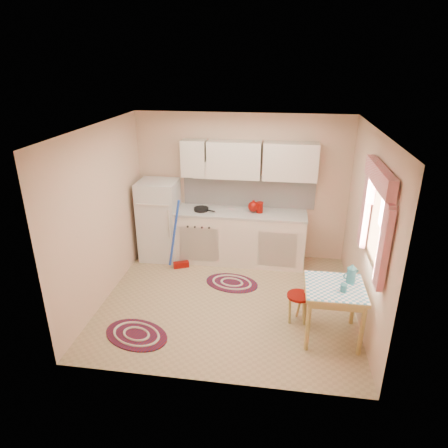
{
  "coord_description": "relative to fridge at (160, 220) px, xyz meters",
  "views": [
    {
      "loc": [
        0.66,
        -4.93,
        3.29
      ],
      "look_at": [
        -0.1,
        0.25,
        1.12
      ],
      "focal_mm": 32.0,
      "sensor_mm": 36.0,
      "label": 1
    }
  ],
  "objects": [
    {
      "name": "rug_center",
      "position": [
        1.37,
        -0.75,
        -0.69
      ],
      "size": [
        0.94,
        0.72,
        0.02
      ],
      "primitive_type": null,
      "rotation": [
        0.0,
        0.0,
        -0.2
      ],
      "color": "maroon",
      "rests_on": "ground"
    },
    {
      "name": "stool",
      "position": [
        2.36,
        -1.6,
        -0.49
      ],
      "size": [
        0.37,
        0.37,
        0.42
      ],
      "primitive_type": "cylinder",
      "rotation": [
        0.0,
        0.0,
        -0.24
      ],
      "color": "#7E0A04",
      "rests_on": "ground"
    },
    {
      "name": "frying_pan",
      "position": [
        0.74,
        0.0,
        0.24
      ],
      "size": [
        0.32,
        0.32,
        0.05
      ],
      "primitive_type": "cylinder",
      "rotation": [
        0.0,
        0.0,
        -0.35
      ],
      "color": "black",
      "rests_on": "countertop"
    },
    {
      "name": "broom",
      "position": [
        0.45,
        -0.35,
        -0.1
      ],
      "size": [
        0.3,
        0.22,
        1.2
      ],
      "primitive_type": null,
      "rotation": [
        0.0,
        0.0,
        0.41
      ],
      "color": "blue",
      "rests_on": "ground"
    },
    {
      "name": "fridge",
      "position": [
        0.0,
        0.0,
        0.0
      ],
      "size": [
        0.65,
        0.6,
        1.4
      ],
      "primitive_type": "cube",
      "color": "silver",
      "rests_on": "ground"
    },
    {
      "name": "countertop",
      "position": [
        1.37,
        0.05,
        0.2
      ],
      "size": [
        2.27,
        0.62,
        0.04
      ],
      "primitive_type": "cube",
      "color": "#B1AFA8",
      "rests_on": "base_cabinets"
    },
    {
      "name": "mug",
      "position": [
        2.85,
        -1.94,
        0.07
      ],
      "size": [
        0.1,
        0.1,
        0.1
      ],
      "primitive_type": "cylinder",
      "rotation": [
        0.0,
        0.0,
        -0.32
      ],
      "color": "#296F7E",
      "rests_on": "table"
    },
    {
      "name": "red_kettle",
      "position": [
        1.62,
        0.05,
        0.32
      ],
      "size": [
        0.24,
        0.22,
        0.2
      ],
      "primitive_type": null,
      "rotation": [
        0.0,
        0.0,
        0.25
      ],
      "color": "#7E0A04",
      "rests_on": "countertop"
    },
    {
      "name": "room_shell",
      "position": [
        1.54,
        -1.01,
        0.9
      ],
      "size": [
        3.64,
        3.6,
        2.52
      ],
      "color": "tan",
      "rests_on": "ground"
    },
    {
      "name": "red_canister",
      "position": [
        1.72,
        0.05,
        0.3
      ],
      "size": [
        0.12,
        0.12,
        0.16
      ],
      "primitive_type": "cylinder",
      "rotation": [
        0.0,
        0.0,
        -0.15
      ],
      "color": "#7E0A04",
      "rests_on": "countertop"
    },
    {
      "name": "rug_left",
      "position": [
        0.32,
        -2.2,
        -0.69
      ],
      "size": [
        1.03,
        0.86,
        0.02
      ],
      "primitive_type": null,
      "rotation": [
        0.0,
        0.0,
        -0.35
      ],
      "color": "maroon",
      "rests_on": "ground"
    },
    {
      "name": "base_cabinets",
      "position": [
        1.37,
        0.05,
        -0.26
      ],
      "size": [
        2.25,
        0.6,
        0.88
      ],
      "primitive_type": "cube",
      "color": "silver",
      "rests_on": "ground"
    },
    {
      "name": "coffee_pot",
      "position": [
        2.97,
        -1.72,
        0.16
      ],
      "size": [
        0.17,
        0.15,
        0.27
      ],
      "primitive_type": null,
      "rotation": [
        0.0,
        0.0,
        0.33
      ],
      "color": "#296F7E",
      "rests_on": "table"
    },
    {
      "name": "table",
      "position": [
        2.77,
        -1.84,
        -0.34
      ],
      "size": [
        0.72,
        0.72,
        0.72
      ],
      "primitive_type": "cube",
      "color": "tan",
      "rests_on": "ground"
    }
  ]
}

